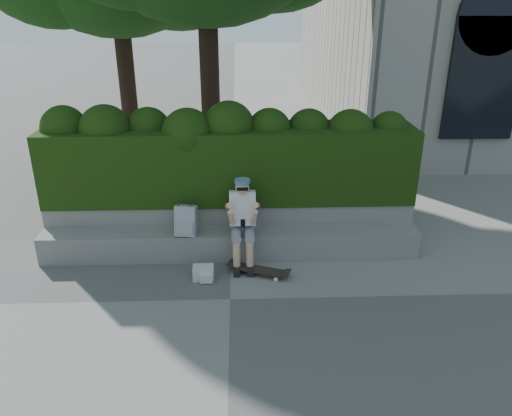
{
  "coord_description": "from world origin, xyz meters",
  "views": [
    {
      "loc": [
        0.15,
        -5.89,
        3.92
      ],
      "look_at": [
        0.4,
        1.0,
        0.95
      ],
      "focal_mm": 35.0,
      "sensor_mm": 36.0,
      "label": 1
    }
  ],
  "objects_px": {
    "backpack_plaid": "(186,221)",
    "backpack_ground": "(203,273)",
    "skateboard": "(258,270)",
    "person": "(243,218)"
  },
  "relations": [
    {
      "from": "skateboard",
      "to": "person",
      "type": "bearing_deg",
      "value": 139.71
    },
    {
      "from": "skateboard",
      "to": "backpack_plaid",
      "type": "bearing_deg",
      "value": 176.85
    },
    {
      "from": "backpack_plaid",
      "to": "backpack_ground",
      "type": "distance_m",
      "value": 0.87
    },
    {
      "from": "skateboard",
      "to": "backpack_plaid",
      "type": "height_order",
      "value": "backpack_plaid"
    },
    {
      "from": "person",
      "to": "backpack_plaid",
      "type": "distance_m",
      "value": 0.89
    },
    {
      "from": "person",
      "to": "skateboard",
      "type": "bearing_deg",
      "value": -61.11
    },
    {
      "from": "skateboard",
      "to": "backpack_plaid",
      "type": "relative_size",
      "value": 1.87
    },
    {
      "from": "skateboard",
      "to": "backpack_ground",
      "type": "xyz_separation_m",
      "value": [
        -0.83,
        -0.08,
        0.02
      ]
    },
    {
      "from": "person",
      "to": "backpack_ground",
      "type": "xyz_separation_m",
      "value": [
        -0.6,
        -0.5,
        -0.65
      ]
    },
    {
      "from": "backpack_plaid",
      "to": "backpack_ground",
      "type": "relative_size",
      "value": 1.55
    }
  ]
}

